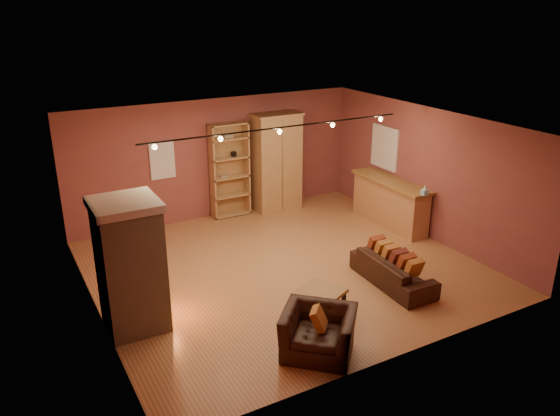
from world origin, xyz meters
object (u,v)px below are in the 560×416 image
armoire (276,162)px  loveseat (393,265)px  coffee_table (320,295)px  bar_counter (390,202)px  armchair (319,325)px  fireplace (131,265)px  bookcase (228,169)px

armoire → loveseat: bearing=-90.3°
armoire → coffee_table: armoire is taller
bar_counter → armchair: bar_counter is taller
fireplace → armchair: 2.99m
fireplace → loveseat: (4.45, -0.90, -0.69)m
loveseat → armchair: 2.57m
bookcase → armoire: size_ratio=0.94×
armchair → coffee_table: bearing=98.8°
fireplace → loveseat: 4.59m
bar_counter → coffee_table: 4.44m
loveseat → armchair: bearing=117.9°
bookcase → bar_counter: (2.96, -2.36, -0.60)m
fireplace → coffee_table: 2.99m
bar_counter → fireplace: bearing=-167.6°
armoire → loveseat: 4.52m
armoire → loveseat: (-0.02, -4.45, -0.83)m
bar_counter → armchair: bearing=-140.6°
bookcase → loveseat: (1.17, -4.63, -0.77)m
bar_counter → bookcase: bearing=141.4°
armoire → armchair: 6.07m
bar_counter → loveseat: 2.90m
bar_counter → coffee_table: bearing=-144.0°
fireplace → bookcase: bearing=48.7°
fireplace → coffee_table: fireplace is taller
armchair → coffee_table: (0.51, 0.76, -0.02)m
armoire → bar_counter: size_ratio=1.07×
fireplace → armchair: fireplace is taller
armoire → bar_counter: 2.88m
bookcase → coffee_table: (-0.63, -4.97, -0.71)m
bookcase → coffee_table: 5.06m
fireplace → coffee_table: size_ratio=2.40×
bar_counter → coffee_table: (-3.59, -2.61, -0.11)m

